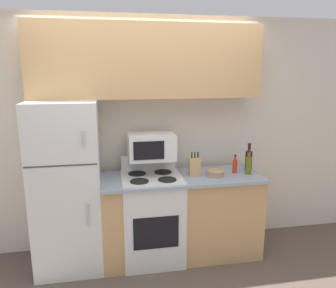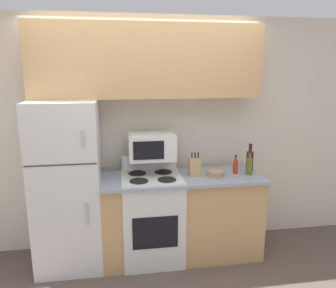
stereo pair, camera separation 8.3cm
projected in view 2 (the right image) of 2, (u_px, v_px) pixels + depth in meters
ground_plane at (155, 272)px, 3.28m from camera, size 12.00×12.00×0.00m
wall_back at (147, 135)px, 3.66m from camera, size 8.00×0.05×2.55m
lower_cabinets at (181, 216)px, 3.51m from camera, size 1.66×0.61×0.91m
refrigerator at (68, 185)px, 3.28m from camera, size 0.65×0.67×1.70m
upper_cabinets at (148, 61)px, 3.29m from camera, size 2.31×0.35×0.73m
stove at (152, 217)px, 3.44m from camera, size 0.62×0.59×1.08m
microwave at (152, 146)px, 3.38m from camera, size 0.47×0.36×0.26m
knife_block at (195, 166)px, 3.39m from camera, size 0.12×0.08×0.25m
bowl at (216, 173)px, 3.39m from camera, size 0.18×0.18×0.06m
bottle_wine_red at (250, 160)px, 3.56m from camera, size 0.08×0.08×0.30m
bottle_olive_oil at (249, 165)px, 3.42m from camera, size 0.06×0.06×0.26m
bottle_hot_sauce at (235, 166)px, 3.47m from camera, size 0.05×0.05×0.20m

